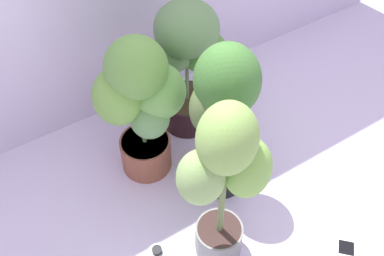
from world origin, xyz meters
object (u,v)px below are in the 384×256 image
potted_plant_center (222,113)px  potted_plant_back_center (188,58)px  potted_plant_front_left (225,177)px  hygrometer_box (346,249)px  potted_plant_back_left (141,101)px

potted_plant_center → potted_plant_back_center: potted_plant_center is taller
potted_plant_front_left → hygrometer_box: 0.74m
potted_plant_center → potted_plant_front_left: potted_plant_front_left is taller
potted_plant_front_left → potted_plant_back_center: 0.75m
potted_plant_center → potted_plant_back_left: potted_plant_center is taller
potted_plant_front_left → potted_plant_back_left: bearing=94.7°
hygrometer_box → potted_plant_center: bearing=-21.1°
potted_plant_back_left → potted_plant_back_center: size_ratio=1.05×
potted_plant_center → potted_plant_back_left: bearing=132.1°
potted_plant_front_left → hygrometer_box: size_ratio=7.66×
potted_plant_back_left → potted_plant_back_center: potted_plant_back_left is taller
hygrometer_box → potted_plant_back_center: bearing=-35.1°
potted_plant_center → hygrometer_box: size_ratio=7.14×
potted_plant_center → potted_plant_back_center: (0.09, 0.40, -0.04)m
potted_plant_front_left → potted_plant_back_center: bearing=68.2°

